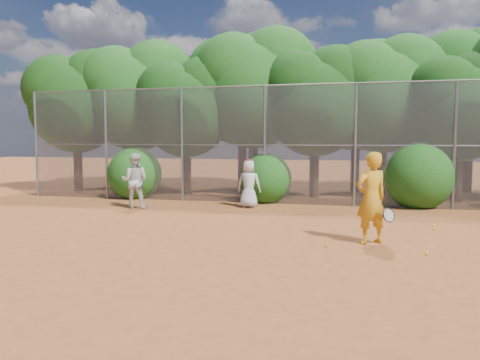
# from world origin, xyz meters

# --- Properties ---
(ground) EXTENTS (80.00, 80.00, 0.00)m
(ground) POSITION_xyz_m (0.00, 0.00, 0.00)
(ground) COLOR #994E22
(ground) RESTS_ON ground
(fence_back) EXTENTS (20.05, 0.09, 4.03)m
(fence_back) POSITION_xyz_m (-0.12, 6.00, 2.05)
(fence_back) COLOR gray
(fence_back) RESTS_ON ground
(tree_0) EXTENTS (4.38, 3.81, 6.00)m
(tree_0) POSITION_xyz_m (-9.44, 8.04, 3.93)
(tree_0) COLOR black
(tree_0) RESTS_ON ground
(tree_1) EXTENTS (4.64, 4.03, 6.35)m
(tree_1) POSITION_xyz_m (-6.94, 8.54, 4.16)
(tree_1) COLOR black
(tree_1) RESTS_ON ground
(tree_2) EXTENTS (3.99, 3.47, 5.47)m
(tree_2) POSITION_xyz_m (-4.45, 7.83, 3.58)
(tree_2) COLOR black
(tree_2) RESTS_ON ground
(tree_3) EXTENTS (4.89, 4.26, 6.70)m
(tree_3) POSITION_xyz_m (-1.94, 8.84, 4.40)
(tree_3) COLOR black
(tree_3) RESTS_ON ground
(tree_4) EXTENTS (4.19, 3.64, 5.73)m
(tree_4) POSITION_xyz_m (0.55, 8.24, 3.76)
(tree_4) COLOR black
(tree_4) RESTS_ON ground
(tree_5) EXTENTS (4.51, 3.92, 6.17)m
(tree_5) POSITION_xyz_m (3.06, 9.04, 4.05)
(tree_5) COLOR black
(tree_5) RESTS_ON ground
(tree_6) EXTENTS (3.86, 3.36, 5.29)m
(tree_6) POSITION_xyz_m (5.55, 8.03, 3.47)
(tree_6) COLOR black
(tree_6) RESTS_ON ground
(tree_9) EXTENTS (4.83, 4.20, 6.62)m
(tree_9) POSITION_xyz_m (-7.94, 10.84, 4.34)
(tree_9) COLOR black
(tree_9) RESTS_ON ground
(tree_10) EXTENTS (5.15, 4.48, 7.06)m
(tree_10) POSITION_xyz_m (-2.93, 11.05, 4.63)
(tree_10) COLOR black
(tree_10) RESTS_ON ground
(tree_11) EXTENTS (4.64, 4.03, 6.35)m
(tree_11) POSITION_xyz_m (2.06, 10.64, 4.16)
(tree_11) COLOR black
(tree_11) RESTS_ON ground
(tree_12) EXTENTS (5.02, 4.37, 6.88)m
(tree_12) POSITION_xyz_m (6.56, 11.24, 4.51)
(tree_12) COLOR black
(tree_12) RESTS_ON ground
(bush_0) EXTENTS (2.00, 2.00, 2.00)m
(bush_0) POSITION_xyz_m (-6.00, 6.30, 1.00)
(bush_0) COLOR #174D13
(bush_0) RESTS_ON ground
(bush_1) EXTENTS (1.80, 1.80, 1.80)m
(bush_1) POSITION_xyz_m (-1.00, 6.30, 0.90)
(bush_1) COLOR #174D13
(bush_1) RESTS_ON ground
(bush_2) EXTENTS (2.20, 2.20, 2.20)m
(bush_2) POSITION_xyz_m (4.00, 6.30, 1.10)
(bush_2) COLOR #174D13
(bush_2) RESTS_ON ground
(player_yellow) EXTENTS (0.92, 0.77, 1.94)m
(player_yellow) POSITION_xyz_m (2.36, 0.42, 0.97)
(player_yellow) COLOR orange
(player_yellow) RESTS_ON ground
(player_teen) EXTENTS (0.78, 0.53, 1.57)m
(player_teen) POSITION_xyz_m (-1.29, 4.88, 0.78)
(player_teen) COLOR silver
(player_teen) RESTS_ON ground
(player_white) EXTENTS (0.97, 0.86, 1.75)m
(player_white) POSITION_xyz_m (-4.82, 3.92, 0.88)
(player_white) COLOR silver
(player_white) RESTS_ON ground
(ball_0) EXTENTS (0.07, 0.07, 0.07)m
(ball_0) POSITION_xyz_m (2.20, 0.30, 0.03)
(ball_0) COLOR #B6D426
(ball_0) RESTS_ON ground
(ball_1) EXTENTS (0.07, 0.07, 0.07)m
(ball_1) POSITION_xyz_m (3.91, 2.27, 0.03)
(ball_1) COLOR #B6D426
(ball_1) RESTS_ON ground
(ball_2) EXTENTS (0.07, 0.07, 0.07)m
(ball_2) POSITION_xyz_m (1.48, -0.15, 0.03)
(ball_2) COLOR #B6D426
(ball_2) RESTS_ON ground
(ball_3) EXTENTS (0.07, 0.07, 0.07)m
(ball_3) POSITION_xyz_m (3.36, -0.39, 0.03)
(ball_3) COLOR #B6D426
(ball_3) RESTS_ON ground
(ball_4) EXTENTS (0.07, 0.07, 0.07)m
(ball_4) POSITION_xyz_m (3.97, 2.76, 0.03)
(ball_4) COLOR #B6D426
(ball_4) RESTS_ON ground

